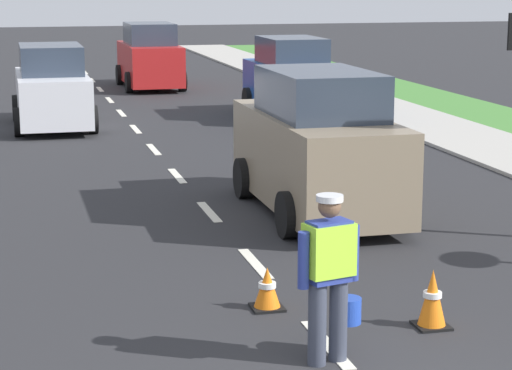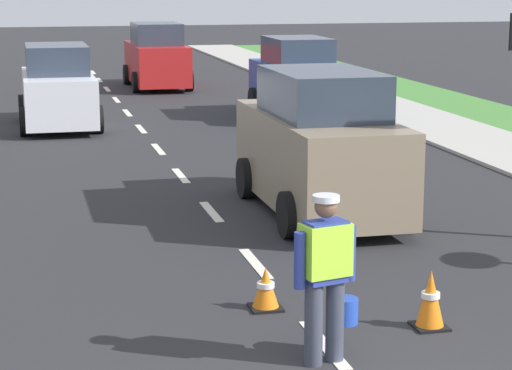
# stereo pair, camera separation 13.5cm
# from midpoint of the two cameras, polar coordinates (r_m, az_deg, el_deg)

# --- Properties ---
(ground_plane) EXTENTS (96.00, 96.00, 0.00)m
(ground_plane) POSITION_cam_midpoint_polar(r_m,az_deg,el_deg) (27.88, -7.92, 4.17)
(ground_plane) COLOR #28282B
(lane_center_line) EXTENTS (0.14, 46.40, 0.01)m
(lane_center_line) POSITION_cam_midpoint_polar(r_m,az_deg,el_deg) (32.02, -8.77, 5.14)
(lane_center_line) COLOR silver
(lane_center_line) RESTS_ON ground
(road_worker) EXTENTS (0.72, 0.49, 1.67)m
(road_worker) POSITION_cam_midpoint_polar(r_m,az_deg,el_deg) (9.60, 3.86, -4.86)
(road_worker) COLOR #383D4C
(road_worker) RESTS_ON ground
(traffic_cone_near) EXTENTS (0.36, 0.36, 0.49)m
(traffic_cone_near) POSITION_cam_midpoint_polar(r_m,az_deg,el_deg) (11.28, 0.30, -5.93)
(traffic_cone_near) COLOR black
(traffic_cone_near) RESTS_ON ground
(traffic_cone_far) EXTENTS (0.36, 0.36, 0.64)m
(traffic_cone_far) POSITION_cam_midpoint_polar(r_m,az_deg,el_deg) (10.84, 9.69, -6.43)
(traffic_cone_far) COLOR black
(traffic_cone_far) RESTS_ON ground
(car_outgoing_ahead) EXTENTS (1.94, 4.39, 2.27)m
(car_outgoing_ahead) POSITION_cam_midpoint_polar(r_m,az_deg,el_deg) (15.62, 3.28, 2.16)
(car_outgoing_ahead) COLOR gray
(car_outgoing_ahead) RESTS_ON ground
(car_outgoing_far) EXTENTS (1.94, 4.23, 2.16)m
(car_outgoing_far) POSITION_cam_midpoint_polar(r_m,az_deg,el_deg) (33.65, -6.21, 7.24)
(car_outgoing_far) COLOR red
(car_outgoing_far) RESTS_ON ground
(car_parked_far) EXTENTS (1.91, 3.92, 2.11)m
(car_parked_far) POSITION_cam_midpoint_polar(r_m,az_deg,el_deg) (26.46, 1.84, 6.00)
(car_parked_far) COLOR #1E4799
(car_parked_far) RESTS_ON ground
(car_oncoming_second) EXTENTS (1.93, 4.20, 2.02)m
(car_oncoming_second) POSITION_cam_midpoint_polar(r_m,az_deg,el_deg) (25.23, -11.73, 5.38)
(car_oncoming_second) COLOR silver
(car_oncoming_second) RESTS_ON ground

